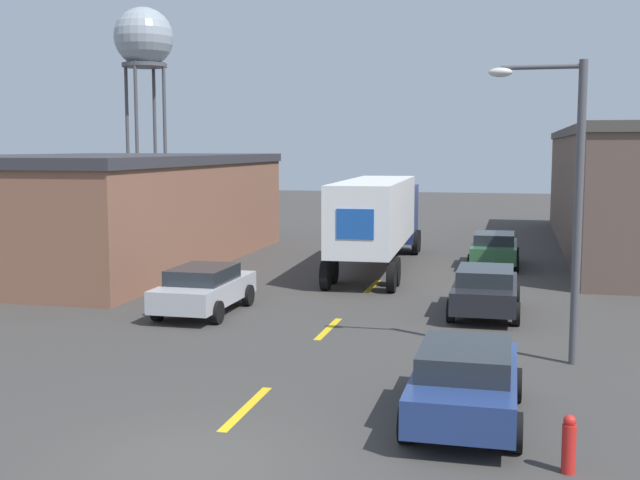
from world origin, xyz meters
The scene contains 11 objects.
ground_plane centered at (0.00, 0.00, 0.00)m, with size 160.00×160.00×0.00m, color #3D3A38.
road_centerline centered at (0.00, 9.91, 0.00)m, with size 0.20×17.03×0.01m.
warehouse_left centered at (-12.75, 20.34, 2.39)m, with size 10.99×18.91×4.77m.
semi_truck centered at (-0.54, 21.69, 2.30)m, with size 3.14×13.34×3.79m.
parked_car_left_far centered at (-4.22, 11.12, 0.78)m, with size 2.09×4.50×1.46m.
parked_car_right_far centered at (4.22, 23.20, 0.78)m, with size 2.09×4.50×1.46m.
parked_car_right_mid centered at (4.22, 12.95, 0.78)m, with size 2.09×4.50×1.46m.
parked_car_right_near centered at (4.22, 3.05, 0.78)m, with size 2.09×4.50×1.46m.
water_tower centered at (-24.56, 49.30, 13.63)m, with size 4.78×4.78×16.35m.
street_lamp centered at (6.19, 7.71, 4.14)m, with size 2.22×0.32×7.09m.
fire_hydrant centered at (5.96, 0.98, 0.47)m, with size 0.22×0.22×0.95m.
Camera 1 is at (5.03, -11.72, 5.11)m, focal length 45.00 mm.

